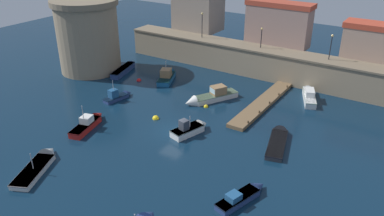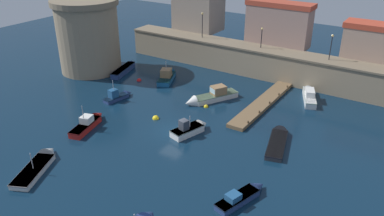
{
  "view_description": "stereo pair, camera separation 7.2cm",
  "coord_description": "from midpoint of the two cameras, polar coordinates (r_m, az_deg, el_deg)",
  "views": [
    {
      "loc": [
        21.8,
        -29.69,
        20.71
      ],
      "look_at": [
        0.0,
        3.85,
        1.28
      ],
      "focal_mm": 36.16,
      "sensor_mm": 36.0,
      "label": 1
    },
    {
      "loc": [
        21.86,
        -29.65,
        20.71
      ],
      "look_at": [
        0.0,
        3.85,
        1.28
      ],
      "focal_mm": 36.16,
      "sensor_mm": 36.0,
      "label": 2
    }
  ],
  "objects": [
    {
      "name": "pier_dock",
      "position": [
        48.89,
        10.41,
        0.68
      ],
      "size": [
        2.03,
        15.19,
        0.7
      ],
      "color": "brown",
      "rests_on": "ground"
    },
    {
      "name": "moored_boat_0",
      "position": [
        39.22,
        -21.4,
        -7.52
      ],
      "size": [
        4.36,
        6.71,
        2.68
      ],
      "rotation": [
        0.0,
        0.0,
        2.01
      ],
      "color": "silver",
      "rests_on": "ground"
    },
    {
      "name": "fortress_tower",
      "position": [
        60.23,
        -15.03,
        10.31
      ],
      "size": [
        9.68,
        9.68,
        10.67
      ],
      "color": "gray",
      "rests_on": "ground"
    },
    {
      "name": "moored_boat_8",
      "position": [
        41.77,
        -0.05,
        -3.02
      ],
      "size": [
        2.72,
        4.89,
        2.39
      ],
      "rotation": [
        0.0,
        0.0,
        1.29
      ],
      "color": "white",
      "rests_on": "ground"
    },
    {
      "name": "mooring_buoy_0",
      "position": [
        45.05,
        -5.33,
        -1.58
      ],
      "size": [
        0.79,
        0.79,
        0.79
      ],
      "primitive_type": "sphere",
      "color": "yellow",
      "rests_on": "ground"
    },
    {
      "name": "moored_boat_2",
      "position": [
        56.11,
        -3.56,
        4.83
      ],
      "size": [
        3.97,
        6.22,
        3.46
      ],
      "rotation": [
        0.0,
        0.0,
        1.98
      ],
      "color": "#195689",
      "rests_on": "ground"
    },
    {
      "name": "quay_lamp_0",
      "position": [
        61.04,
        1.57,
        12.66
      ],
      "size": [
        0.32,
        0.32,
        3.88
      ],
      "color": "black",
      "rests_on": "quay_wall"
    },
    {
      "name": "mooring_buoy_2",
      "position": [
        56.14,
        -7.77,
        4.01
      ],
      "size": [
        0.67,
        0.67,
        0.67
      ],
      "primitive_type": "sphere",
      "color": "red",
      "rests_on": "ground"
    },
    {
      "name": "moored_boat_3",
      "position": [
        50.56,
        -10.74,
        1.81
      ],
      "size": [
        1.73,
        4.3,
        3.08
      ],
      "rotation": [
        0.0,
        0.0,
        1.42
      ],
      "color": "navy",
      "rests_on": "ground"
    },
    {
      "name": "moored_boat_10",
      "position": [
        49.12,
        2.66,
        1.64
      ],
      "size": [
        4.95,
        7.29,
        2.21
      ],
      "rotation": [
        0.0,
        0.0,
        -2.06
      ],
      "color": "silver",
      "rests_on": "ground"
    },
    {
      "name": "quay_wall",
      "position": [
        58.19,
        9.35,
        6.92
      ],
      "size": [
        43.34,
        3.86,
        4.2
      ],
      "color": "gray",
      "rests_on": "ground"
    },
    {
      "name": "moored_boat_11",
      "position": [
        44.5,
        -14.87,
        -2.08
      ],
      "size": [
        2.84,
        6.01,
        3.27
      ],
      "rotation": [
        0.0,
        0.0,
        1.84
      ],
      "color": "red",
      "rests_on": "ground"
    },
    {
      "name": "old_town_backdrop",
      "position": [
        60.44,
        10.75,
        12.44
      ],
      "size": [
        38.12,
        5.48,
        6.9
      ],
      "color": "gray",
      "rests_on": "ground"
    },
    {
      "name": "quay_lamp_2",
      "position": [
        53.83,
        19.92,
        9.0
      ],
      "size": [
        0.32,
        0.32,
        3.37
      ],
      "color": "black",
      "rests_on": "quay_wall"
    },
    {
      "name": "ground_plane",
      "position": [
        42.26,
        -2.81,
        -3.47
      ],
      "size": [
        115.1,
        115.1,
        0.0
      ],
      "primitive_type": "plane",
      "color": "#0C2338"
    },
    {
      "name": "quay_lamp_1",
      "position": [
        56.77,
        10.29,
        10.67
      ],
      "size": [
        0.32,
        0.32,
        2.92
      ],
      "color": "black",
      "rests_on": "quay_wall"
    },
    {
      "name": "moored_boat_9",
      "position": [
        59.91,
        -9.75,
        5.76
      ],
      "size": [
        3.17,
        7.36,
        1.14
      ],
      "rotation": [
        0.0,
        0.0,
        1.85
      ],
      "color": "navy",
      "rests_on": "ground"
    },
    {
      "name": "moored_boat_13",
      "position": [
        32.84,
        7.65,
        -12.64
      ],
      "size": [
        2.64,
        5.45,
        1.41
      ],
      "rotation": [
        0.0,
        0.0,
        1.29
      ],
      "color": "navy",
      "rests_on": "ground"
    },
    {
      "name": "moored_boat_7",
      "position": [
        41.4,
        12.67,
        -4.37
      ],
      "size": [
        3.37,
        7.28,
        1.55
      ],
      "rotation": [
        0.0,
        0.0,
        1.83
      ],
      "color": "#333338",
      "rests_on": "ground"
    },
    {
      "name": "mooring_buoy_1",
      "position": [
        47.68,
        2.12,
        0.15
      ],
      "size": [
        0.6,
        0.6,
        0.6
      ],
      "primitive_type": "sphere",
      "color": "yellow",
      "rests_on": "ground"
    },
    {
      "name": "moored_boat_1",
      "position": [
        52.0,
        16.9,
        1.92
      ],
      "size": [
        3.76,
        6.77,
        1.74
      ],
      "rotation": [
        0.0,
        0.0,
        1.96
      ],
      "color": "white",
      "rests_on": "ground"
    }
  ]
}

